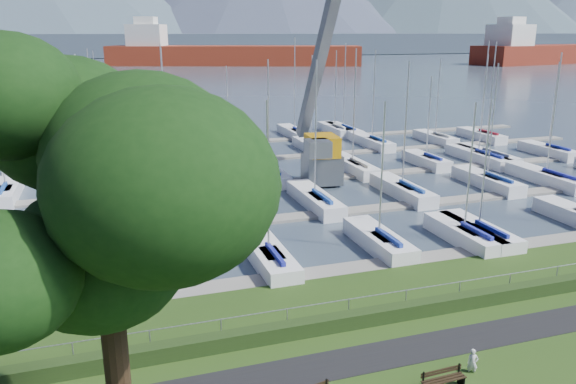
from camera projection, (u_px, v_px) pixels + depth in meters
name	position (u px, v px, depth m)	size (l,w,h in m)	color
path	(399.00, 352.00, 23.75)	(160.00, 2.00, 0.04)	black
water	(123.00, 61.00, 263.99)	(800.00, 540.00, 0.20)	#3B4857
hedge	(372.00, 316.00, 26.03)	(80.00, 0.70, 0.70)	#203313
fence	(368.00, 296.00, 26.17)	(0.04, 0.04, 80.00)	gray
foothill	(117.00, 44.00, 326.14)	(900.00, 80.00, 12.00)	#3B4656
docks	(239.00, 186.00, 50.29)	(90.00, 41.60, 0.25)	slate
bench_right	(443.00, 379.00, 21.21)	(1.81, 0.49, 0.85)	black
person	(473.00, 359.00, 22.20)	(0.43, 0.28, 1.17)	#B7B9BF
tree	(114.00, 183.00, 13.93)	(8.03, 8.69, 13.40)	black
crane	(322.00, 121.00, 50.79)	(4.95, 13.34, 22.35)	#5B5F63
cargo_ship_mid	(224.00, 56.00, 231.78)	(103.09, 50.83, 21.50)	maroon
cargo_ship_east	(548.00, 54.00, 245.78)	(87.49, 33.40, 21.50)	maroon
sailboat_fleet	(229.00, 119.00, 51.34)	(74.88, 49.19, 12.95)	silver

